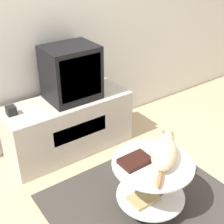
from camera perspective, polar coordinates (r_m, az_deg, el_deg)
The scene contains 9 objects.
ground_plane at distance 2.70m, azimuth 7.62°, elevation -17.92°, with size 12.00×12.00×0.00m, color tan.
wall_back at distance 3.17m, azimuth -10.36°, elevation 16.63°, with size 8.00×0.05×2.60m.
rug at distance 2.69m, azimuth 7.63°, elevation -17.78°, with size 1.48×1.52×0.02m.
tv_stand at distance 3.23m, azimuth -7.87°, elevation -2.39°, with size 1.27×0.48×0.58m.
tv at distance 3.02m, azimuth -7.49°, elevation 7.10°, with size 0.49×0.40×0.53m.
speaker at distance 2.93m, azimuth -17.96°, elevation 0.25°, with size 0.08×0.08×0.08m.
coffee_table at distance 2.52m, azimuth 7.16°, elevation -12.29°, with size 0.63×0.63×0.46m.
dvd_box at distance 2.39m, azimuth 4.25°, elevation -8.88°, with size 0.24×0.16×0.04m.
cat at distance 2.42m, azimuth 9.55°, elevation -7.16°, with size 0.51×0.44×0.15m.
Camera 1 is at (-1.33, -1.27, 1.97)m, focal length 50.00 mm.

